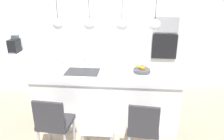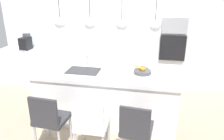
{
  "view_description": "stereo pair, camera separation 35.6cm",
  "coord_description": "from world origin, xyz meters",
  "views": [
    {
      "loc": [
        0.4,
        -3.33,
        2.2
      ],
      "look_at": [
        0.1,
        0.0,
        0.95
      ],
      "focal_mm": 34.53,
      "sensor_mm": 36.0,
      "label": 1
    },
    {
      "loc": [
        0.75,
        -3.28,
        2.2
      ],
      "look_at": [
        0.1,
        0.0,
        0.95
      ],
      "focal_mm": 34.53,
      "sensor_mm": 36.0,
      "label": 2
    }
  ],
  "objects": [
    {
      "name": "chair_middle",
      "position": [
        -0.01,
        -0.89,
        0.49
      ],
      "size": [
        0.45,
        0.46,
        0.86
      ],
      "color": "white",
      "rests_on": "ground"
    },
    {
      "name": "faucet",
      "position": [
        -0.4,
        0.21,
        1.05
      ],
      "size": [
        0.02,
        0.17,
        0.22
      ],
      "color": "silver",
      "rests_on": "kitchen_island"
    },
    {
      "name": "side_counter",
      "position": [
        -2.4,
        1.28,
        0.42
      ],
      "size": [
        1.1,
        0.6,
        0.84
      ],
      "primitive_type": "cube",
      "color": "white",
      "rests_on": "ground"
    },
    {
      "name": "chair_far",
      "position": [
        0.6,
        -0.89,
        0.5
      ],
      "size": [
        0.44,
        0.46,
        0.87
      ],
      "color": "#333338",
      "rests_on": "ground"
    },
    {
      "name": "pendant_light_center_left",
      "position": [
        -0.25,
        0.0,
        1.7
      ],
      "size": [
        0.18,
        0.18,
        0.78
      ],
      "color": "silver"
    },
    {
      "name": "chair_near",
      "position": [
        -0.63,
        -0.89,
        0.5
      ],
      "size": [
        0.47,
        0.45,
        0.87
      ],
      "color": "#333338",
      "rests_on": "ground"
    },
    {
      "name": "microwave",
      "position": [
        1.17,
        1.58,
        1.48
      ],
      "size": [
        0.54,
        0.08,
        0.34
      ],
      "primitive_type": "cube",
      "color": "#9E9EA3",
      "rests_on": "back_wall"
    },
    {
      "name": "pendant_light_center_right",
      "position": [
        0.25,
        0.0,
        1.7
      ],
      "size": [
        0.18,
        0.18,
        0.78
      ],
      "color": "silver"
    },
    {
      "name": "back_wall",
      "position": [
        0.0,
        1.65,
        1.3
      ],
      "size": [
        6.0,
        0.1,
        2.6
      ],
      "primitive_type": "cube",
      "color": "white",
      "rests_on": "ground"
    },
    {
      "name": "sink_basin",
      "position": [
        -0.4,
        0.0,
        0.9
      ],
      "size": [
        0.56,
        0.4,
        0.02
      ],
      "primitive_type": "cube",
      "color": "#2D2D30",
      "rests_on": "kitchen_island"
    },
    {
      "name": "pendant_light_left",
      "position": [
        -0.75,
        0.0,
        1.7
      ],
      "size": [
        0.18,
        0.18,
        0.78
      ],
      "color": "silver"
    },
    {
      "name": "floor",
      "position": [
        0.0,
        0.0,
        0.0
      ],
      "size": [
        6.6,
        6.6,
        0.0
      ],
      "primitive_type": "plane",
      "color": "tan",
      "rests_on": "ground"
    },
    {
      "name": "coffee_machine",
      "position": [
        -2.27,
        1.28,
        1.0
      ],
      "size": [
        0.2,
        0.35,
        0.38
      ],
      "color": "black",
      "rests_on": "side_counter"
    },
    {
      "name": "pendant_light_right",
      "position": [
        0.75,
        0.0,
        1.7
      ],
      "size": [
        0.18,
        0.18,
        0.78
      ],
      "color": "silver"
    },
    {
      "name": "oven",
      "position": [
        1.17,
        1.58,
        0.98
      ],
      "size": [
        0.56,
        0.08,
        0.56
      ],
      "primitive_type": "cube",
      "color": "black",
      "rests_on": "back_wall"
    },
    {
      "name": "fruit_bowl",
      "position": [
        0.59,
        0.07,
        0.95
      ],
      "size": [
        0.29,
        0.29,
        0.16
      ],
      "color": "#4C4C51",
      "rests_on": "kitchen_island"
    },
    {
      "name": "kitchen_island",
      "position": [
        0.0,
        0.0,
        0.45
      ],
      "size": [
        2.41,
        0.88,
        0.9
      ],
      "color": "white",
      "rests_on": "ground"
    }
  ]
}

